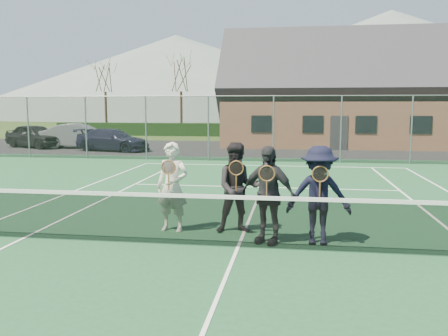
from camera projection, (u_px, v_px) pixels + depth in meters
The scene contains 21 objects.
ground at pixel (278, 149), 28.07m from camera, with size 220.00×220.00×0.00m, color #334C1B.
court_surface at pixel (238, 248), 8.45m from camera, with size 30.00×30.00×0.02m, color #1C4C2B.
tarmac_carpark at pixel (212, 148), 28.66m from camera, with size 40.00×12.00×0.01m, color black.
hedge_row at pixel (283, 130), 39.77m from camera, with size 40.00×1.20×1.10m, color black.
hill_west at pixel (177, 77), 104.13m from camera, with size 110.00×110.00×18.00m, color slate.
hill_centre at pixel (390, 65), 97.29m from camera, with size 120.00×120.00×22.00m, color slate.
car_a at pixel (35, 136), 29.17m from camera, with size 1.72×4.26×1.45m, color black.
car_b at pixel (80, 136), 28.84m from camera, with size 1.58×4.53×1.49m, color gray.
car_c at pixel (113, 140), 26.94m from camera, with size 1.78×4.37×1.27m, color #191831.
court_markings at pixel (238, 247), 8.45m from camera, with size 11.03×23.83×0.01m.
tennis_net at pixel (238, 219), 8.39m from camera, with size 11.68×0.08×1.10m.
perimeter_fence at pixel (273, 129), 21.50m from camera, with size 30.07×0.07×3.02m.
clubhouse at pixel (343, 84), 30.89m from camera, with size 15.60×8.20×7.70m.
tree_a at pixel (105, 70), 42.42m from camera, with size 3.20×3.20×7.77m.
tree_b at pixel (181, 69), 41.39m from camera, with size 3.20×3.20×7.77m.
tree_c at pixel (308, 67), 39.78m from camera, with size 3.20×3.20×7.77m.
tree_d at pixel (434, 66), 38.32m from camera, with size 3.20×3.20×7.77m.
player_a at pixel (172, 187), 9.48m from camera, with size 0.72×0.55×1.80m.
player_b at pixel (238, 188), 9.37m from camera, with size 0.99×0.84×1.80m.
player_c at pixel (267, 195), 8.64m from camera, with size 1.14×0.80×1.80m.
player_d at pixel (319, 195), 8.57m from camera, with size 1.17×0.68×1.80m.
Camera 1 is at (0.96, -8.15, 2.52)m, focal length 38.00 mm.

